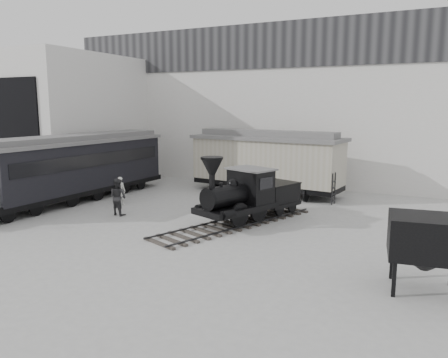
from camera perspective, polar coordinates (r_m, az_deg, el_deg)
The scene contains 9 objects.
ground at distance 18.30m, azimuth -6.04°, elevation -8.04°, with size 90.00×90.00×0.00m, color #9E9E9B.
north_wall at distance 31.23m, azimuth 8.36°, elevation 9.52°, with size 34.00×2.51×11.00m.
west_pavilion at distance 34.30m, azimuth -18.47°, elevation 7.36°, with size 7.00×12.11×9.00m.
locomotive at distance 20.81m, azimuth 2.89°, elevation -2.45°, with size 5.18×9.24×3.23m.
boxcar at distance 27.69m, azimuth 5.54°, elevation 2.42°, with size 10.08×4.31×4.00m.
passenger_coach at distance 26.95m, azimuth -18.57°, elevation 1.50°, with size 3.74×13.51×3.57m.
visitor_a at distance 25.17m, azimuth -13.37°, elevation -1.50°, with size 0.58×0.38×1.60m, color silver.
visitor_b at distance 22.84m, azimuth -13.68°, elevation -2.26°, with size 0.92×0.72×1.89m, color #2A2A2C.
coal_hopper at distance 14.37m, azimuth 24.89°, elevation -7.56°, with size 2.30×1.97×2.31m.
Camera 1 is at (9.12, -14.88, 5.51)m, focal length 35.00 mm.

